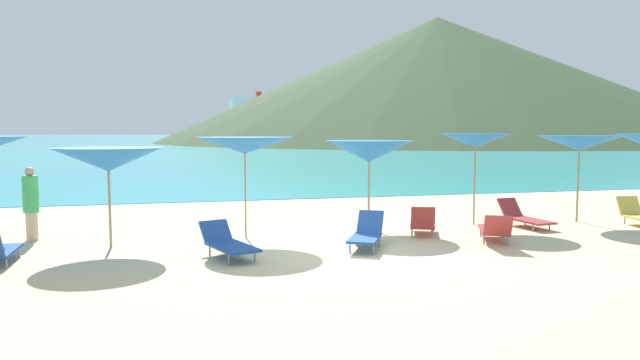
{
  "coord_description": "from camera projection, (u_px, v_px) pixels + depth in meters",
  "views": [
    {
      "loc": [
        -2.98,
        -10.72,
        2.44
      ],
      "look_at": [
        0.42,
        3.14,
        1.2
      ],
      "focal_mm": 31.44,
      "sensor_mm": 36.0,
      "label": 1
    }
  ],
  "objects": [
    {
      "name": "umbrella_7",
      "position": [
        580.0,
        143.0,
        15.0
      ],
      "size": [
        2.22,
        2.22,
        2.33
      ],
      "color": "#9E7F59",
      "rests_on": "ground_plane"
    },
    {
      "name": "cruise_ship",
      "position": [
        272.0,
        120.0,
        274.14
      ],
      "size": [
        55.65,
        18.46,
        21.61
      ],
      "rotation": [
        0.0,
        0.0,
        0.19
      ],
      "color": "silver",
      "rests_on": "ocean_water"
    },
    {
      "name": "lounge_chair_6",
      "position": [
        495.0,
        229.0,
        12.31
      ],
      "size": [
        1.24,
        1.74,
        0.71
      ],
      "rotation": [
        0.0,
        0.0,
        2.7
      ],
      "color": "#A53333",
      "rests_on": "ground_plane"
    },
    {
      "name": "beachgoer_0",
      "position": [
        31.0,
        202.0,
        12.5
      ],
      "size": [
        0.33,
        0.33,
        1.65
      ],
      "rotation": [
        0.0,
        0.0,
        1.48
      ],
      "color": "#DBAA84",
      "rests_on": "ground_plane"
    },
    {
      "name": "lounge_chair_4",
      "position": [
        422.0,
        223.0,
        13.09
      ],
      "size": [
        1.08,
        1.58,
        0.77
      ],
      "rotation": [
        0.0,
        0.0,
        2.74
      ],
      "color": "#A53333",
      "rests_on": "ground_plane"
    },
    {
      "name": "lounge_chair_3",
      "position": [
        524.0,
        217.0,
        14.39
      ],
      "size": [
        0.77,
        1.66,
        0.66
      ],
      "rotation": [
        0.0,
        0.0,
        0.12
      ],
      "color": "#A53333",
      "rests_on": "ground_plane"
    },
    {
      "name": "umbrella_6",
      "position": [
        476.0,
        141.0,
        14.54
      ],
      "size": [
        1.99,
        1.99,
        2.39
      ],
      "color": "#9E7F59",
      "rests_on": "ground_plane"
    },
    {
      "name": "umbrella_3",
      "position": [
        108.0,
        160.0,
        11.64
      ],
      "size": [
        2.41,
        2.41,
        2.1
      ],
      "color": "#9E7F59",
      "rests_on": "ground_plane"
    },
    {
      "name": "umbrella_5",
      "position": [
        369.0,
        151.0,
        14.14
      ],
      "size": [
        2.37,
        2.37,
        2.21
      ],
      "color": "#9E7F59",
      "rests_on": "ground_plane"
    },
    {
      "name": "headland_hill",
      "position": [
        436.0,
        80.0,
        131.41
      ],
      "size": [
        128.85,
        128.85,
        29.0
      ],
      "primitive_type": "cone",
      "color": "#384C2D",
      "rests_on": "ground_plane"
    },
    {
      "name": "ground_plane",
      "position": [
        266.0,
        201.0,
        20.98
      ],
      "size": [
        50.0,
        100.0,
        0.3
      ],
      "primitive_type": "cube",
      "color": "beige"
    },
    {
      "name": "lounge_chair_1",
      "position": [
        228.0,
        243.0,
        10.87
      ],
      "size": [
        1.12,
        1.73,
        0.63
      ],
      "rotation": [
        0.0,
        0.0,
        0.35
      ],
      "color": "#1E478C",
      "rests_on": "ground_plane"
    },
    {
      "name": "umbrella_4",
      "position": [
        245.0,
        145.0,
        12.71
      ],
      "size": [
        2.23,
        2.23,
        2.31
      ],
      "color": "#9E7F59",
      "rests_on": "ground_plane"
    },
    {
      "name": "ocean_water",
      "position": [
        190.0,
        137.0,
        232.81
      ],
      "size": [
        650.0,
        440.0,
        0.02
      ],
      "primitive_type": "cube",
      "color": "#2DADBC",
      "rests_on": "ground_plane"
    },
    {
      "name": "lounge_chair_8",
      "position": [
        367.0,
        233.0,
        11.72
      ],
      "size": [
        1.18,
        1.56,
        0.71
      ],
      "rotation": [
        0.0,
        0.0,
        -0.49
      ],
      "color": "#1E478C",
      "rests_on": "ground_plane"
    }
  ]
}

